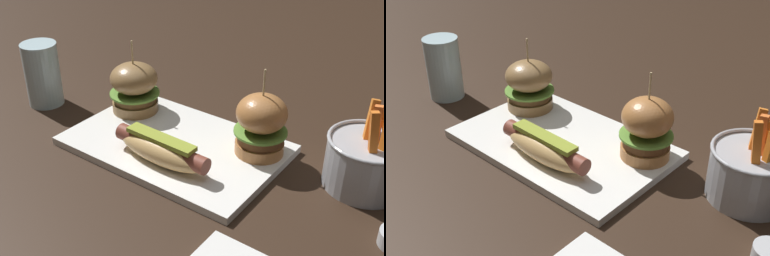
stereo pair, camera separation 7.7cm
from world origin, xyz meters
The scene contains 8 objects.
ground_plane centered at (0.00, 0.00, 0.00)m, with size 3.00×3.00×0.00m, color black.
platter_main centered at (0.00, 0.00, 0.01)m, with size 0.37×0.24×0.01m, color white.
hot_dog centered at (0.02, -0.06, 0.04)m, with size 0.18×0.05×0.05m.
slider_left centered at (-0.13, 0.05, 0.06)m, with size 0.10×0.10×0.14m.
slider_right centered at (0.13, 0.06, 0.07)m, with size 0.09×0.09×0.15m.
fries_bucket centered at (0.30, 0.09, 0.04)m, with size 0.13×0.13×0.14m.
sauce_ramekin centered at (0.39, -0.02, 0.01)m, with size 0.05×0.05×0.02m.
water_glass centered at (-0.32, -0.02, 0.06)m, with size 0.07×0.07×0.13m, color silver.
Camera 2 is at (0.52, -0.53, 0.47)m, focal length 46.17 mm.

